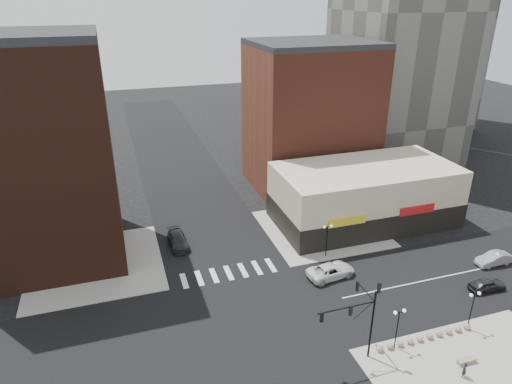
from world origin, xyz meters
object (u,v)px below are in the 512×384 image
street_lamp_ne (327,233)px  dark_sedan_east (487,285)px  street_lamp_se_b (473,302)px  silver_sedan (494,259)px  traffic_signal (361,311)px  street_lamp_se_a (399,319)px  dark_sedan_north (178,240)px  white_suv (331,271)px  stone_bench (467,361)px  pedestrian (464,370)px

street_lamp_ne → dark_sedan_east: bearing=-40.4°
street_lamp_se_b → dark_sedan_east: 8.31m
street_lamp_se_b → dark_sedan_east: size_ratio=1.03×
silver_sedan → street_lamp_ne: bearing=-113.7°
street_lamp_ne → traffic_signal: bearing=-106.7°
street_lamp_ne → dark_sedan_east: (13.45, -11.46, -2.60)m
dark_sedan_east → traffic_signal: bearing=106.7°
dark_sedan_east → silver_sedan: 5.92m
street_lamp_se_a → street_lamp_ne: size_ratio=1.00×
street_lamp_se_a → dark_sedan_north: size_ratio=0.78×
street_lamp_se_b → white_suv: bearing=124.9°
traffic_signal → street_lamp_ne: (4.76, 15.83, -1.67)m
street_lamp_ne → silver_sedan: size_ratio=0.93×
street_lamp_se_b → white_suv: 14.84m
dark_sedan_north → stone_bench: 34.31m
street_lamp_ne → dark_sedan_north: 18.60m
dark_sedan_north → pedestrian: (19.09, -28.72, 0.11)m
street_lamp_se_a → silver_sedan: street_lamp_se_a is taller
street_lamp_se_a → street_lamp_ne: 16.03m
silver_sedan → stone_bench: silver_sedan is taller
white_suv → dark_sedan_east: size_ratio=1.37×
street_lamp_ne → silver_sedan: 19.69m
traffic_signal → street_lamp_se_b: traffic_signal is taller
traffic_signal → street_lamp_se_a: (3.76, -0.17, -1.67)m
street_lamp_se_a → dark_sedan_east: 15.37m
white_suv → dark_sedan_north: 19.41m
traffic_signal → dark_sedan_north: 26.97m
white_suv → stone_bench: (5.24, -15.49, -0.43)m
street_lamp_se_a → dark_sedan_east: bearing=17.5°
white_suv → pedestrian: (3.88, -16.66, 0.11)m
silver_sedan → dark_sedan_north: 37.94m
street_lamp_se_a → street_lamp_se_b: bearing=0.0°
street_lamp_ne → pedestrian: 20.96m
street_lamp_se_a → stone_bench: size_ratio=2.28×
traffic_signal → stone_bench: size_ratio=4.27×
traffic_signal → dark_sedan_north: (-11.82, 23.87, -4.19)m
white_suv → stone_bench: 16.36m
white_suv → dark_sedan_north: (-15.21, 12.06, 0.00)m
traffic_signal → dark_sedan_north: size_ratio=1.45×
dark_sedan_east → dark_sedan_north: bearing=60.2°
white_suv → pedestrian: size_ratio=3.63×
silver_sedan → dark_sedan_north: (-34.55, 15.67, 0.04)m
street_lamp_se_a → stone_bench: bearing=-35.7°
traffic_signal → street_lamp_se_a: 4.12m
white_suv → pedestrian: bearing=-174.6°
traffic_signal → dark_sedan_east: (18.22, 4.38, -4.27)m
street_lamp_ne → stone_bench: (3.87, -19.50, -2.95)m
traffic_signal → dark_sedan_north: traffic_signal is taller
street_lamp_ne → dark_sedan_east: size_ratio=1.03×
street_lamp_ne → street_lamp_se_b: bearing=-66.4°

